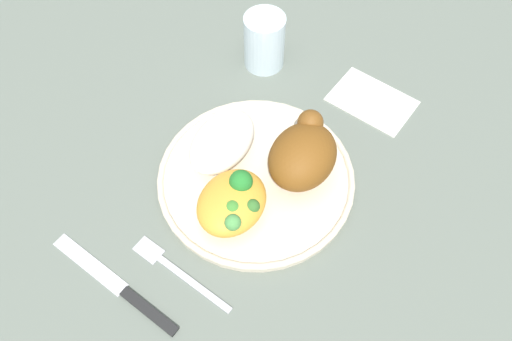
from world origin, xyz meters
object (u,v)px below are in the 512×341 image
at_px(roasted_chicken, 303,154).
at_px(mac_cheese_with_broccoli, 231,201).
at_px(napkin, 372,100).
at_px(plate, 256,178).
at_px(fork, 177,271).
at_px(rice_pile, 222,141).
at_px(knife, 124,291).
at_px(water_glass, 264,41).

distance_m(roasted_chicken, mac_cheese_with_broccoli, 0.11).
xyz_separation_m(roasted_chicken, mac_cheese_with_broccoli, (-0.10, 0.05, -0.01)).
bearing_deg(mac_cheese_with_broccoli, napkin, -16.78).
bearing_deg(plate, fork, 173.12).
distance_m(roasted_chicken, fork, 0.21).
bearing_deg(fork, rice_pile, 13.05).
distance_m(plate, mac_cheese_with_broccoli, 0.06).
relative_size(mac_cheese_with_broccoli, knife, 0.51).
relative_size(water_glass, napkin, 0.73).
relative_size(rice_pile, fork, 0.77).
bearing_deg(knife, rice_pile, 0.11).
xyz_separation_m(rice_pile, fork, (-0.17, -0.04, -0.03)).
distance_m(rice_pile, knife, 0.22).
xyz_separation_m(plate, water_glass, (0.19, 0.10, 0.03)).
bearing_deg(napkin, water_glass, 93.35).
relative_size(fork, knife, 0.75).
distance_m(mac_cheese_with_broccoli, napkin, 0.27).
relative_size(mac_cheese_with_broccoli, fork, 0.67).
relative_size(roasted_chicken, fork, 0.77).
bearing_deg(knife, napkin, -18.26).
relative_size(mac_cheese_with_broccoli, water_glass, 1.13).
relative_size(roasted_chicken, mac_cheese_with_broccoli, 1.15).
bearing_deg(plate, napkin, -20.98).
height_order(plate, knife, plate).
distance_m(fork, napkin, 0.37).
height_order(knife, water_glass, water_glass).
distance_m(knife, water_glass, 0.40).
distance_m(mac_cheese_with_broccoli, water_glass, 0.27).
distance_m(mac_cheese_with_broccoli, fork, 0.10).
bearing_deg(water_glass, knife, -174.14).
bearing_deg(roasted_chicken, rice_pile, 104.42).
bearing_deg(roasted_chicken, fork, 161.52).
bearing_deg(mac_cheese_with_broccoli, roasted_chicken, -25.86).
bearing_deg(roasted_chicken, plate, 129.84).
bearing_deg(napkin, plate, 159.02).
bearing_deg(knife, roasted_chicken, -22.85).
bearing_deg(mac_cheese_with_broccoli, knife, 159.18).
xyz_separation_m(mac_cheese_with_broccoli, water_glass, (0.25, 0.10, 0.01)).
distance_m(roasted_chicken, knife, 0.27).
height_order(roasted_chicken, fork, roasted_chicken).
bearing_deg(napkin, fork, 164.88).
bearing_deg(plate, water_glass, 26.77).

